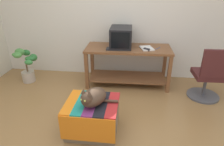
{
  "coord_description": "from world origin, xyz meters",
  "views": [
    {
      "loc": [
        0.38,
        -1.82,
        1.79
      ],
      "look_at": [
        0.05,
        0.85,
        0.55
      ],
      "focal_mm": 32.07,
      "sensor_mm": 36.0,
      "label": 1
    }
  ],
  "objects_px": {
    "desk": "(128,59)",
    "tv_monitor": "(121,37)",
    "cat": "(93,97)",
    "stapler": "(147,49)",
    "ottoman_with_blanket": "(92,117)",
    "office_chair": "(208,77)",
    "keyboard": "(118,49)",
    "book": "(147,48)",
    "potted_plant": "(26,65)"
  },
  "relations": [
    {
      "from": "desk",
      "to": "tv_monitor",
      "type": "bearing_deg",
      "value": 161.31
    },
    {
      "from": "cat",
      "to": "stapler",
      "type": "bearing_deg",
      "value": 86.53
    },
    {
      "from": "desk",
      "to": "ottoman_with_blanket",
      "type": "xyz_separation_m",
      "value": [
        -0.37,
        -1.39,
        -0.27
      ]
    },
    {
      "from": "desk",
      "to": "office_chair",
      "type": "height_order",
      "value": "office_chair"
    },
    {
      "from": "ottoman_with_blanket",
      "to": "cat",
      "type": "distance_m",
      "value": 0.32
    },
    {
      "from": "keyboard",
      "to": "cat",
      "type": "relative_size",
      "value": 0.83
    },
    {
      "from": "tv_monitor",
      "to": "ottoman_with_blanket",
      "type": "xyz_separation_m",
      "value": [
        -0.24,
        -1.43,
        -0.67
      ]
    },
    {
      "from": "desk",
      "to": "cat",
      "type": "relative_size",
      "value": 3.15
    },
    {
      "from": "tv_monitor",
      "to": "ottoman_with_blanket",
      "type": "height_order",
      "value": "tv_monitor"
    },
    {
      "from": "book",
      "to": "tv_monitor",
      "type": "bearing_deg",
      "value": 154.42
    },
    {
      "from": "tv_monitor",
      "to": "office_chair",
      "type": "xyz_separation_m",
      "value": [
        1.44,
        -0.41,
        -0.5
      ]
    },
    {
      "from": "desk",
      "to": "stapler",
      "type": "xyz_separation_m",
      "value": [
        0.32,
        -0.13,
        0.25
      ]
    },
    {
      "from": "desk",
      "to": "keyboard",
      "type": "height_order",
      "value": "keyboard"
    },
    {
      "from": "stapler",
      "to": "cat",
      "type": "bearing_deg",
      "value": -172.28
    },
    {
      "from": "tv_monitor",
      "to": "ottoman_with_blanket",
      "type": "relative_size",
      "value": 0.82
    },
    {
      "from": "tv_monitor",
      "to": "book",
      "type": "relative_size",
      "value": 2.01
    },
    {
      "from": "cat",
      "to": "potted_plant",
      "type": "xyz_separation_m",
      "value": [
        -1.57,
        1.29,
        -0.19
      ]
    },
    {
      "from": "stapler",
      "to": "potted_plant",
      "type": "bearing_deg",
      "value": 124.74
    },
    {
      "from": "potted_plant",
      "to": "ottoman_with_blanket",
      "type": "bearing_deg",
      "value": -39.09
    },
    {
      "from": "book",
      "to": "stapler",
      "type": "bearing_deg",
      "value": -109.41
    },
    {
      "from": "ottoman_with_blanket",
      "to": "stapler",
      "type": "distance_m",
      "value": 1.52
    },
    {
      "from": "tv_monitor",
      "to": "office_chair",
      "type": "height_order",
      "value": "tv_monitor"
    },
    {
      "from": "tv_monitor",
      "to": "cat",
      "type": "xyz_separation_m",
      "value": [
        -0.21,
        -1.47,
        -0.35
      ]
    },
    {
      "from": "ottoman_with_blanket",
      "to": "cat",
      "type": "bearing_deg",
      "value": -52.47
    },
    {
      "from": "tv_monitor",
      "to": "office_chair",
      "type": "relative_size",
      "value": 0.6
    },
    {
      "from": "book",
      "to": "cat",
      "type": "relative_size",
      "value": 0.55
    },
    {
      "from": "cat",
      "to": "book",
      "type": "bearing_deg",
      "value": 87.96
    },
    {
      "from": "desk",
      "to": "ottoman_with_blanket",
      "type": "relative_size",
      "value": 2.34
    },
    {
      "from": "desk",
      "to": "ottoman_with_blanket",
      "type": "distance_m",
      "value": 1.46
    },
    {
      "from": "ottoman_with_blanket",
      "to": "stapler",
      "type": "xyz_separation_m",
      "value": [
        0.69,
        1.26,
        0.52
      ]
    },
    {
      "from": "keyboard",
      "to": "office_chair",
      "type": "xyz_separation_m",
      "value": [
        1.48,
        -0.23,
        -0.34
      ]
    },
    {
      "from": "desk",
      "to": "stapler",
      "type": "relative_size",
      "value": 13.85
    },
    {
      "from": "ottoman_with_blanket",
      "to": "office_chair",
      "type": "height_order",
      "value": "office_chair"
    },
    {
      "from": "keyboard",
      "to": "ottoman_with_blanket",
      "type": "height_order",
      "value": "keyboard"
    },
    {
      "from": "book",
      "to": "ottoman_with_blanket",
      "type": "xyz_separation_m",
      "value": [
        -0.69,
        -1.35,
        -0.51
      ]
    },
    {
      "from": "keyboard",
      "to": "cat",
      "type": "xyz_separation_m",
      "value": [
        -0.17,
        -1.28,
        -0.19
      ]
    },
    {
      "from": "desk",
      "to": "ottoman_with_blanket",
      "type": "height_order",
      "value": "desk"
    },
    {
      "from": "stapler",
      "to": "book",
      "type": "bearing_deg",
      "value": 31.25
    },
    {
      "from": "desk",
      "to": "tv_monitor",
      "type": "xyz_separation_m",
      "value": [
        -0.13,
        0.04,
        0.4
      ]
    },
    {
      "from": "keyboard",
      "to": "cat",
      "type": "distance_m",
      "value": 1.31
    },
    {
      "from": "ottoman_with_blanket",
      "to": "cat",
      "type": "height_order",
      "value": "cat"
    },
    {
      "from": "desk",
      "to": "keyboard",
      "type": "relative_size",
      "value": 3.81
    },
    {
      "from": "desk",
      "to": "potted_plant",
      "type": "height_order",
      "value": "desk"
    },
    {
      "from": "book",
      "to": "cat",
      "type": "xyz_separation_m",
      "value": [
        -0.67,
        -1.39,
        -0.19
      ]
    },
    {
      "from": "office_chair",
      "to": "cat",
      "type": "bearing_deg",
      "value": 29.92
    },
    {
      "from": "desk",
      "to": "office_chair",
      "type": "bearing_deg",
      "value": -17.5
    },
    {
      "from": "ottoman_with_blanket",
      "to": "cat",
      "type": "relative_size",
      "value": 1.35
    },
    {
      "from": "potted_plant",
      "to": "book",
      "type": "bearing_deg",
      "value": 2.48
    },
    {
      "from": "book",
      "to": "office_chair",
      "type": "distance_m",
      "value": 1.1
    },
    {
      "from": "book",
      "to": "office_chair",
      "type": "height_order",
      "value": "office_chair"
    }
  ]
}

